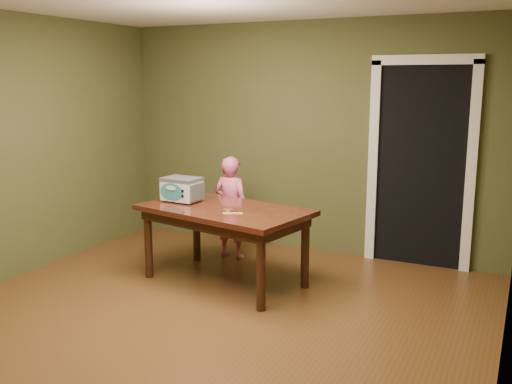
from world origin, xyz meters
TOP-DOWN VIEW (x-y plane):
  - floor at (0.00, 0.00)m, footprint 5.00×5.00m
  - room_shell at (0.00, 0.00)m, footprint 4.52×5.02m
  - doorway at (1.30, 2.78)m, footprint 1.10×0.66m
  - dining_table at (-0.28, 1.09)m, footprint 1.75×1.20m
  - toy_oven at (-0.80, 1.15)m, footprint 0.41×0.29m
  - baking_pan at (-0.16, 0.95)m, footprint 0.10×0.10m
  - spatula at (-0.08, 0.90)m, footprint 0.17×0.10m
  - child at (-0.60, 1.83)m, footprint 0.43×0.30m

SIDE VIEW (x-z plane):
  - floor at x=0.00m, z-range 0.00..0.00m
  - child at x=-0.60m, z-range 0.00..1.14m
  - dining_table at x=-0.28m, z-range 0.28..1.03m
  - spatula at x=-0.08m, z-range 0.75..0.76m
  - baking_pan at x=-0.16m, z-range 0.75..0.77m
  - toy_oven at x=-0.80m, z-range 0.76..1.00m
  - doorway at x=1.30m, z-range -0.07..2.18m
  - room_shell at x=0.00m, z-range 0.40..3.01m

